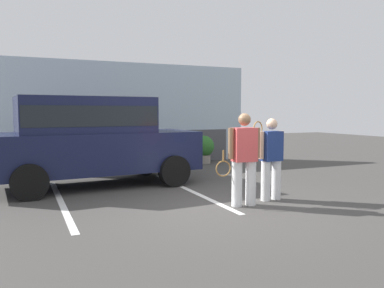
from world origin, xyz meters
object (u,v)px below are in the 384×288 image
tennis_player_man (244,158)px  tennis_player_woman (271,158)px  parked_suv (92,137)px  potted_plant_by_porch (204,148)px

tennis_player_man → tennis_player_woman: (0.73, 0.19, -0.04)m
tennis_player_woman → parked_suv: bearing=-49.3°
tennis_player_man → tennis_player_woman: 0.76m
tennis_player_man → potted_plant_by_porch: tennis_player_man is taller
tennis_player_man → potted_plant_by_porch: size_ratio=1.82×
tennis_player_man → tennis_player_woman: size_ratio=1.06×
parked_suv → potted_plant_by_porch: (4.10, 2.60, -0.63)m
parked_suv → tennis_player_woman: (2.94, -2.90, -0.31)m
tennis_player_man → parked_suv: bearing=-49.4°
parked_suv → tennis_player_man: parked_suv is taller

